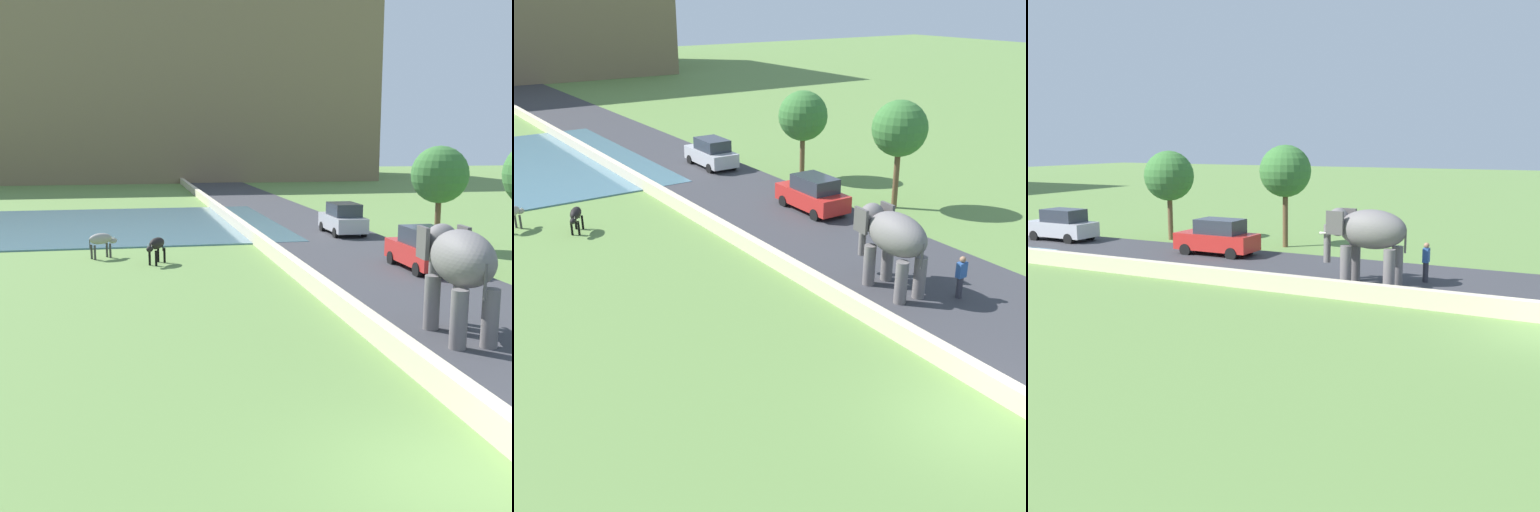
{
  "view_description": "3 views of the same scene",
  "coord_description": "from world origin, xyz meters",
  "views": [
    {
      "loc": [
        -5.18,
        -8.84,
        5.36
      ],
      "look_at": [
        -1.41,
        10.41,
        1.81
      ],
      "focal_mm": 46.01,
      "sensor_mm": 36.0,
      "label": 1
    },
    {
      "loc": [
        -11.9,
        -8.18,
        10.12
      ],
      "look_at": [
        -0.1,
        9.45,
        1.29
      ],
      "focal_mm": 44.98,
      "sensor_mm": 36.0,
      "label": 2
    },
    {
      "loc": [
        -19.34,
        -0.88,
        5.53
      ],
      "look_at": [
        2.27,
        9.9,
        1.14
      ],
      "focal_mm": 44.58,
      "sensor_mm": 36.0,
      "label": 3
    }
  ],
  "objects": [
    {
      "name": "cow_grey",
      "position": [
        -6.4,
        21.04,
        0.84
      ],
      "size": [
        1.36,
        1.0,
        1.15
      ],
      "color": "gray",
      "rests_on": "ground"
    },
    {
      "name": "hill_distant",
      "position": [
        -6.0,
        83.64,
        11.73
      ],
      "size": [
        64.0,
        28.0,
        23.47
      ],
      "primitive_type": "cube",
      "color": "#7F6B4C",
      "rests_on": "ground"
    },
    {
      "name": "elephant",
      "position": [
        3.44,
        6.97,
        2.04
      ],
      "size": [
        1.58,
        3.51,
        2.99
      ],
      "color": "slate",
      "rests_on": "ground"
    },
    {
      "name": "ground_plane",
      "position": [
        0.0,
        0.0,
        0.0
      ],
      "size": [
        220.0,
        220.0,
        0.0
      ],
      "primitive_type": "plane",
      "color": "#608442"
    },
    {
      "name": "cow_black",
      "position": [
        -4.05,
        19.17,
        0.84
      ],
      "size": [
        1.0,
        1.36,
        1.15
      ],
      "color": "black",
      "rests_on": "ground"
    },
    {
      "name": "barrier_wall",
      "position": [
        1.2,
        18.0,
        0.32
      ],
      "size": [
        0.4,
        110.0,
        0.65
      ],
      "primitive_type": "cube",
      "color": "beige",
      "rests_on": "ground"
    },
    {
      "name": "car_silver",
      "position": [
        6.57,
        25.88,
        0.9
      ],
      "size": [
        1.85,
        4.03,
        1.8
      ],
      "color": "#B7B7BC",
      "rests_on": "ground"
    },
    {
      "name": "tree_near",
      "position": [
        9.72,
        20.8,
        3.58
      ],
      "size": [
        2.78,
        2.78,
        5.0
      ],
      "color": "brown",
      "rests_on": "ground"
    },
    {
      "name": "car_red",
      "position": [
        6.57,
        15.66,
        0.9
      ],
      "size": [
        1.81,
        4.01,
        1.8
      ],
      "color": "red",
      "rests_on": "ground"
    },
    {
      "name": "road_surface",
      "position": [
        5.0,
        20.0,
        0.03
      ],
      "size": [
        7.0,
        120.0,
        0.06
      ],
      "primitive_type": "cube",
      "color": "#38383D",
      "rests_on": "ground"
    }
  ]
}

